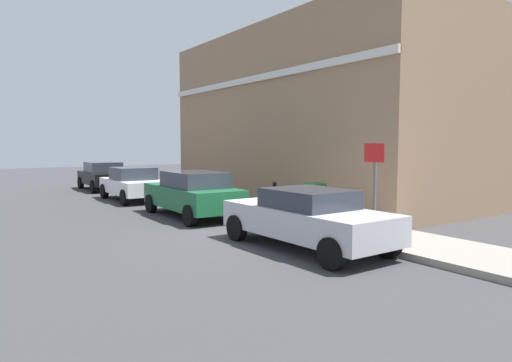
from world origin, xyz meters
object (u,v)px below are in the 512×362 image
(utility_cabinet, at_px, (315,204))
(bollard_near_cabinet, at_px, (275,197))
(car_silver, at_px, (307,217))
(car_white, at_px, (133,183))
(car_black, at_px, (103,175))
(street_sign, at_px, (374,176))
(car_green, at_px, (193,193))

(utility_cabinet, height_order, bollard_near_cabinet, utility_cabinet)
(car_silver, height_order, car_white, car_white)
(car_silver, xyz_separation_m, car_white, (-0.25, 11.00, 0.00))
(utility_cabinet, relative_size, bollard_near_cabinet, 1.11)
(car_black, height_order, street_sign, street_sign)
(car_silver, height_order, bollard_near_cabinet, car_silver)
(car_white, relative_size, street_sign, 1.74)
(street_sign, bearing_deg, utility_cabinet, 81.72)
(car_white, height_order, street_sign, street_sign)
(utility_cabinet, bearing_deg, car_white, 102.92)
(bollard_near_cabinet, bearing_deg, car_green, 140.56)
(car_black, relative_size, bollard_near_cabinet, 3.89)
(car_silver, distance_m, car_green, 5.60)
(car_green, distance_m, street_sign, 6.53)
(car_black, height_order, utility_cabinet, car_black)
(car_black, xyz_separation_m, bollard_near_cabinet, (2.00, -12.39, -0.05))
(car_silver, relative_size, car_white, 1.11)
(car_green, xyz_separation_m, car_black, (0.09, 10.68, -0.03))
(car_white, height_order, utility_cabinet, car_white)
(car_silver, xyz_separation_m, utility_cabinet, (1.85, 1.82, -0.04))
(car_silver, relative_size, car_black, 1.10)
(car_green, bearing_deg, car_white, 2.36)
(utility_cabinet, bearing_deg, car_black, 97.48)
(utility_cabinet, distance_m, bollard_near_cabinet, 2.06)
(bollard_near_cabinet, bearing_deg, utility_cabinet, -92.79)
(car_black, bearing_deg, utility_cabinet, -170.99)
(car_silver, bearing_deg, car_black, -1.35)
(car_green, bearing_deg, utility_cabinet, -151.10)
(car_green, height_order, car_black, car_green)
(street_sign, bearing_deg, car_black, 95.18)
(car_white, relative_size, bollard_near_cabinet, 3.85)
(car_silver, xyz_separation_m, car_black, (-0.04, 16.27, 0.03))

